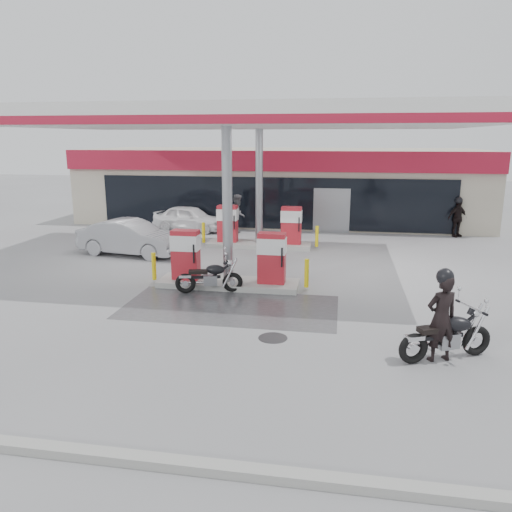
% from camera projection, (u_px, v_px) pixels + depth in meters
% --- Properties ---
extents(ground, '(90.00, 90.00, 0.00)m').
position_uv_depth(ground, '(213.00, 306.00, 14.13)').
color(ground, gray).
rests_on(ground, ground).
extents(wet_patch, '(6.00, 3.00, 0.00)m').
position_uv_depth(wet_patch, '(230.00, 307.00, 14.05)').
color(wet_patch, '#4C4C4F').
rests_on(wet_patch, ground).
extents(drain_cover, '(0.70, 0.70, 0.01)m').
position_uv_depth(drain_cover, '(273.00, 338.00, 11.88)').
color(drain_cover, '#38383A').
rests_on(drain_cover, ground).
extents(kerb, '(28.00, 0.25, 0.15)m').
position_uv_depth(kerb, '(93.00, 454.00, 7.41)').
color(kerb, gray).
rests_on(kerb, ground).
extents(store_building, '(22.00, 8.22, 4.00)m').
position_uv_depth(store_building, '(282.00, 184.00, 28.94)').
color(store_building, '#BCB29E').
rests_on(store_building, ground).
extents(canopy, '(16.00, 10.02, 5.51)m').
position_uv_depth(canopy, '(245.00, 120.00, 17.70)').
color(canopy, silver).
rests_on(canopy, ground).
extents(pump_island_near, '(5.14, 1.30, 1.78)m').
position_uv_depth(pump_island_near, '(228.00, 264.00, 15.88)').
color(pump_island_near, '#9E9E99').
rests_on(pump_island_near, ground).
extents(pump_island_far, '(5.14, 1.30, 1.78)m').
position_uv_depth(pump_island_far, '(259.00, 231.00, 21.63)').
color(pump_island_far, '#9E9E99').
rests_on(pump_island_far, ground).
extents(main_motorcycle, '(2.09, 1.18, 1.15)m').
position_uv_depth(main_motorcycle, '(447.00, 337.00, 10.65)').
color(main_motorcycle, black).
rests_on(main_motorcycle, ground).
extents(biker_main, '(0.82, 0.70, 1.91)m').
position_uv_depth(biker_main, '(441.00, 318.00, 10.49)').
color(biker_main, black).
rests_on(biker_main, ground).
extents(parked_motorcycle, '(2.04, 0.85, 1.06)m').
position_uv_depth(parked_motorcycle, '(210.00, 278.00, 15.25)').
color(parked_motorcycle, black).
rests_on(parked_motorcycle, ground).
extents(sedan_white, '(3.99, 2.24, 1.28)m').
position_uv_depth(sedan_white, '(190.00, 218.00, 25.40)').
color(sedan_white, white).
rests_on(sedan_white, ground).
extents(attendant, '(0.77, 0.97, 1.95)m').
position_uv_depth(attendant, '(238.00, 214.00, 24.51)').
color(attendant, '#535357').
rests_on(attendant, ground).
extents(hatchback_silver, '(4.51, 2.19, 1.42)m').
position_uv_depth(hatchback_silver, '(131.00, 237.00, 20.14)').
color(hatchback_silver, gray).
rests_on(hatchback_silver, ground).
extents(parked_car_left, '(4.41, 2.46, 1.21)m').
position_uv_depth(parked_car_left, '(198.00, 211.00, 28.15)').
color(parked_car_left, '#47140F').
rests_on(parked_car_left, ground).
extents(biker_walking, '(1.14, 0.90, 1.80)m').
position_uv_depth(biker_walking, '(457.00, 218.00, 23.75)').
color(biker_walking, black).
rests_on(biker_walking, ground).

